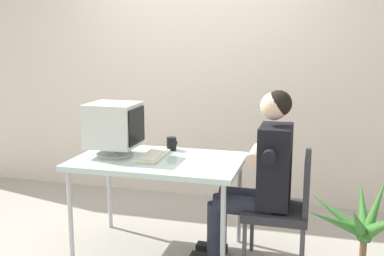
{
  "coord_description": "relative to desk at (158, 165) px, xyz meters",
  "views": [
    {
      "loc": [
        1.13,
        -3.16,
        1.64
      ],
      "look_at": [
        0.27,
        0.0,
        1.0
      ],
      "focal_mm": 42.86,
      "sensor_mm": 36.0,
      "label": 1
    }
  ],
  "objects": [
    {
      "name": "crt_monitor",
      "position": [
        -0.36,
        0.01,
        0.29
      ],
      "size": [
        0.38,
        0.35,
        0.41
      ],
      "color": "silver",
      "rests_on": "desk"
    },
    {
      "name": "office_chair",
      "position": [
        0.96,
        0.01,
        -0.22
      ],
      "size": [
        0.45,
        0.45,
        0.86
      ],
      "color": "#4C4C51",
      "rests_on": "ground_plane"
    },
    {
      "name": "ground_plane",
      "position": [
        0.0,
        0.0,
        -0.7
      ],
      "size": [
        12.0,
        12.0,
        0.0
      ],
      "primitive_type": "plane",
      "color": "#9E998E"
    },
    {
      "name": "keyboard",
      "position": [
        -0.04,
        0.01,
        0.07
      ],
      "size": [
        0.17,
        0.41,
        0.03
      ],
      "color": "beige",
      "rests_on": "desk"
    },
    {
      "name": "wall_back",
      "position": [
        0.3,
        1.4,
        0.8
      ],
      "size": [
        8.0,
        0.1,
        3.0
      ],
      "primitive_type": "cube",
      "color": "beige",
      "rests_on": "ground_plane"
    },
    {
      "name": "potted_plant",
      "position": [
        1.44,
        -0.46,
        -0.32
      ],
      "size": [
        0.69,
        0.63,
        0.82
      ],
      "color": "#4C4C51",
      "rests_on": "ground_plane"
    },
    {
      "name": "desk",
      "position": [
        0.0,
        0.0,
        0.0
      ],
      "size": [
        1.26,
        0.78,
        0.75
      ],
      "color": "#B7B7BC",
      "rests_on": "ground_plane"
    },
    {
      "name": "desk_mug",
      "position": [
        0.02,
        0.29,
        0.11
      ],
      "size": [
        0.08,
        0.09,
        0.11
      ],
      "color": "black",
      "rests_on": "desk"
    },
    {
      "name": "person_seated",
      "position": [
        0.77,
        0.01,
        -0.0
      ],
      "size": [
        0.7,
        0.56,
        1.3
      ],
      "color": "black",
      "rests_on": "ground_plane"
    }
  ]
}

